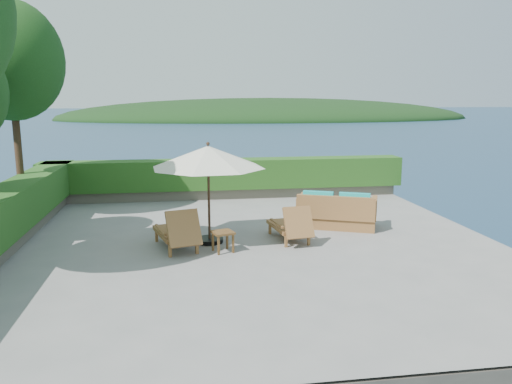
{
  "coord_description": "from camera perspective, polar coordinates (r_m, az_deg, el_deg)",
  "views": [
    {
      "loc": [
        -1.55,
        -11.4,
        3.45
      ],
      "look_at": [
        0.3,
        0.8,
        1.1
      ],
      "focal_mm": 35.0,
      "sensor_mm": 36.0,
      "label": 1
    }
  ],
  "objects": [
    {
      "name": "ocean",
      "position": [
        13.19,
        -0.81,
        -18.5
      ],
      "size": [
        600.0,
        600.0,
        0.0
      ],
      "primitive_type": "plane",
      "color": "#163046",
      "rests_on": "ground"
    },
    {
      "name": "offshore_island",
      "position": [
        153.84,
        1.36,
        8.37
      ],
      "size": [
        126.0,
        57.6,
        12.6
      ],
      "primitive_type": "ellipsoid",
      "color": "black",
      "rests_on": "ocean"
    },
    {
      "name": "hedge_far",
      "position": [
        17.27,
        -3.37,
        2.1
      ],
      "size": [
        12.4,
        0.9,
        1.0
      ],
      "primitive_type": "cube",
      "color": "#224B15",
      "rests_on": "planter_wall_far"
    },
    {
      "name": "planter_wall_far",
      "position": [
        17.38,
        -3.35,
        -0.08
      ],
      "size": [
        12.0,
        0.6,
        0.36
      ],
      "primitive_type": "cube",
      "color": "#696254",
      "rests_on": "ground"
    },
    {
      "name": "wicker_loveseat",
      "position": [
        13.57,
        9.21,
        -2.37
      ],
      "size": [
        2.31,
        1.78,
        1.02
      ],
      "rotation": [
        0.0,
        0.0,
        -0.4
      ],
      "color": "#945635",
      "rests_on": "ground"
    },
    {
      "name": "lounge_right",
      "position": [
        12.15,
        4.0,
        -3.81
      ],
      "size": [
        0.89,
        1.71,
        0.94
      ],
      "rotation": [
        0.0,
        0.0,
        0.14
      ],
      "color": "#945635",
      "rests_on": "ground"
    },
    {
      "name": "side_table",
      "position": [
        11.3,
        -3.81,
        -4.93
      ],
      "size": [
        0.56,
        0.56,
        0.48
      ],
      "rotation": [
        0.0,
        0.0,
        0.3
      ],
      "color": "brown",
      "rests_on": "ground"
    },
    {
      "name": "foundation",
      "position": [
        12.54,
        -0.83,
        -12.71
      ],
      "size": [
        12.0,
        12.0,
        3.0
      ],
      "primitive_type": "cube",
      "color": "#5A5247",
      "rests_on": "ocean"
    },
    {
      "name": "tree_far",
      "position": [
        15.29,
        -26.27,
        13.28
      ],
      "size": [
        2.8,
        2.8,
        6.03
      ],
      "color": "#422B19",
      "rests_on": "ground"
    },
    {
      "name": "lounge_left",
      "position": [
        11.59,
        -8.98,
        -4.47
      ],
      "size": [
        1.16,
        1.89,
        1.02
      ],
      "rotation": [
        0.0,
        0.0,
        0.27
      ],
      "color": "#945635",
      "rests_on": "ground"
    },
    {
      "name": "patio_umbrella",
      "position": [
        11.75,
        -5.49,
        3.91
      ],
      "size": [
        3.41,
        3.41,
        2.43
      ],
      "rotation": [
        0.0,
        0.0,
        -0.31
      ],
      "color": "black",
      "rests_on": "ground"
    },
    {
      "name": "ground",
      "position": [
        12.01,
        -0.85,
        -5.9
      ],
      "size": [
        12.0,
        12.0,
        0.0
      ],
      "primitive_type": "plane",
      "color": "gray",
      "rests_on": "ground"
    }
  ]
}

